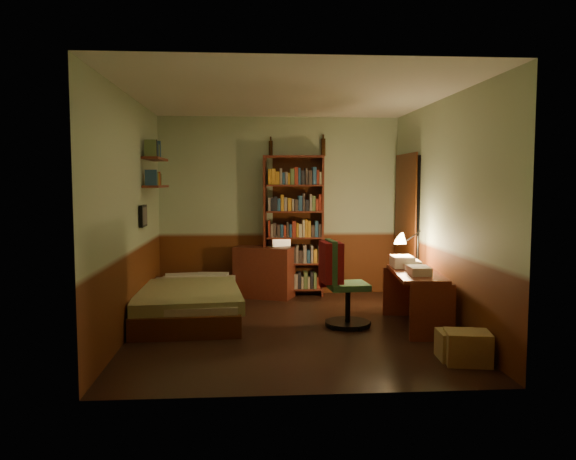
{
  "coord_description": "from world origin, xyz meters",
  "views": [
    {
      "loc": [
        -0.47,
        -6.23,
        1.65
      ],
      "look_at": [
        0.0,
        0.25,
        1.1
      ],
      "focal_mm": 35.0,
      "sensor_mm": 36.0,
      "label": 1
    }
  ],
  "objects": [
    {
      "name": "bottle_left",
      "position": [
        -0.13,
        1.96,
        2.14
      ],
      "size": [
        0.07,
        0.07,
        0.22
      ],
      "primitive_type": "cylinder",
      "rotation": [
        0.0,
        0.0,
        0.27
      ],
      "color": "black",
      "rests_on": "bookshelf"
    },
    {
      "name": "floor",
      "position": [
        0.0,
        0.0,
        -0.01
      ],
      "size": [
        3.5,
        4.0,
        0.02
      ],
      "primitive_type": "cube",
      "color": "black",
      "rests_on": "ground"
    },
    {
      "name": "desk",
      "position": [
        1.44,
        -0.05,
        0.32
      ],
      "size": [
        0.61,
        1.24,
        0.64
      ],
      "primitive_type": "cube",
      "rotation": [
        0.0,
        0.0,
        -0.1
      ],
      "color": "#592115",
      "rests_on": "ground"
    },
    {
      "name": "door_trim",
      "position": [
        1.69,
        1.3,
        1.0
      ],
      "size": [
        0.02,
        0.98,
        2.08
      ],
      "primitive_type": "cube",
      "color": "#3C1A09",
      "rests_on": "ground"
    },
    {
      "name": "doorway",
      "position": [
        1.72,
        1.3,
        1.0
      ],
      "size": [
        0.06,
        0.9,
        2.0
      ],
      "primitive_type": "cube",
      "color": "black",
      "rests_on": "ground"
    },
    {
      "name": "wall_front",
      "position": [
        0.0,
        -2.01,
        1.3
      ],
      "size": [
        3.5,
        0.02,
        2.6
      ],
      "primitive_type": "cube",
      "color": "#A0B691",
      "rests_on": "ground"
    },
    {
      "name": "wall_back",
      "position": [
        0.0,
        2.01,
        1.3
      ],
      "size": [
        3.5,
        0.02,
        2.6
      ],
      "primitive_type": "cube",
      "color": "#A0B691",
      "rests_on": "ground"
    },
    {
      "name": "framed_picture",
      "position": [
        -1.72,
        0.6,
        1.25
      ],
      "size": [
        0.04,
        0.32,
        0.26
      ],
      "primitive_type": "cube",
      "color": "black",
      "rests_on": "wall_left"
    },
    {
      "name": "cardboard_box_b",
      "position": [
        1.49,
        -1.21,
        0.13
      ],
      "size": [
        0.39,
        0.33,
        0.26
      ],
      "primitive_type": "cube",
      "rotation": [
        0.0,
        0.0,
        -0.07
      ],
      "color": "#A48C52",
      "rests_on": "ground"
    },
    {
      "name": "desk_lamp",
      "position": [
        1.63,
        0.54,
        0.97
      ],
      "size": [
        0.25,
        0.25,
        0.66
      ],
      "primitive_type": "cone",
      "rotation": [
        0.0,
        0.0,
        0.28
      ],
      "color": "black",
      "rests_on": "desk"
    },
    {
      "name": "red_jacket",
      "position": [
        0.72,
        0.17,
        1.27
      ],
      "size": [
        0.28,
        0.42,
        0.46
      ],
      "primitive_type": "cube",
      "rotation": [
        0.0,
        0.0,
        -0.18
      ],
      "color": "maroon",
      "rests_on": "office_chair"
    },
    {
      "name": "bookshelf",
      "position": [
        0.2,
        1.85,
        1.02
      ],
      "size": [
        0.9,
        0.37,
        2.03
      ],
      "primitive_type": "cube",
      "rotation": [
        0.0,
        0.0,
        -0.11
      ],
      "color": "#592115",
      "rests_on": "ground"
    },
    {
      "name": "wall_left",
      "position": [
        -1.76,
        0.0,
        1.3
      ],
      "size": [
        0.02,
        4.0,
        2.6
      ],
      "primitive_type": "cube",
      "color": "#A0B691",
      "rests_on": "ground"
    },
    {
      "name": "paper_stack",
      "position": [
        1.38,
        0.34,
        0.7
      ],
      "size": [
        0.26,
        0.34,
        0.13
      ],
      "primitive_type": "cube",
      "rotation": [
        0.0,
        0.0,
        -0.05
      ],
      "color": "silver",
      "rests_on": "desk"
    },
    {
      "name": "bed",
      "position": [
        -1.19,
        0.68,
        0.32
      ],
      "size": [
        1.28,
        2.24,
        0.65
      ],
      "primitive_type": "cube",
      "rotation": [
        0.0,
        0.0,
        0.05
      ],
      "color": "#768B52",
      "rests_on": "ground"
    },
    {
      "name": "dresser",
      "position": [
        -0.23,
        1.76,
        0.36
      ],
      "size": [
        0.91,
        0.68,
        0.73
      ],
      "primitive_type": "cube",
      "rotation": [
        0.0,
        0.0,
        -0.37
      ],
      "color": "#592115",
      "rests_on": "ground"
    },
    {
      "name": "bottle_right",
      "position": [
        0.64,
        1.96,
        2.16
      ],
      "size": [
        0.08,
        0.08,
        0.25
      ],
      "primitive_type": "cylinder",
      "rotation": [
        0.0,
        0.0,
        0.17
      ],
      "color": "black",
      "rests_on": "bookshelf"
    },
    {
      "name": "cardboard_box_a",
      "position": [
        1.53,
        -1.35,
        0.15
      ],
      "size": [
        0.45,
        0.38,
        0.3
      ],
      "primitive_type": "cube",
      "rotation": [
        0.0,
        0.0,
        -0.19
      ],
      "color": "#A48C52",
      "rests_on": "ground"
    },
    {
      "name": "wall_shelf_lower",
      "position": [
        -1.64,
        1.1,
        1.6
      ],
      "size": [
        0.2,
        0.9,
        0.03
      ],
      "primitive_type": "cube",
      "color": "#592115",
      "rests_on": "wall_left"
    },
    {
      "name": "office_chair",
      "position": [
        0.67,
        0.05,
        0.52
      ],
      "size": [
        0.55,
        0.5,
        1.04
      ],
      "primitive_type": "cube",
      "rotation": [
        0.0,
        0.0,
        0.07
      ],
      "color": "#376339",
      "rests_on": "ground"
    },
    {
      "name": "ceiling",
      "position": [
        0.0,
        0.0,
        2.61
      ],
      "size": [
        3.5,
        4.0,
        0.02
      ],
      "primitive_type": "cube",
      "color": "silver",
      "rests_on": "wall_back"
    },
    {
      "name": "mini_stereo",
      "position": [
        -0.02,
        1.89,
        0.8
      ],
      "size": [
        0.34,
        0.3,
        0.15
      ],
      "primitive_type": "cube",
      "rotation": [
        0.0,
        0.0,
        0.35
      ],
      "color": "#B2B2B7",
      "rests_on": "dresser"
    },
    {
      "name": "wall_right",
      "position": [
        1.76,
        0.0,
        1.3
      ],
      "size": [
        0.02,
        4.0,
        2.6
      ],
      "primitive_type": "cube",
      "color": "#A0B691",
      "rests_on": "ground"
    },
    {
      "name": "wall_shelf_upper",
      "position": [
        -1.64,
        1.1,
        1.95
      ],
      "size": [
        0.2,
        0.9,
        0.03
      ],
      "primitive_type": "cube",
      "color": "#592115",
      "rests_on": "wall_left"
    }
  ]
}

